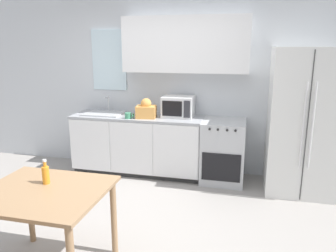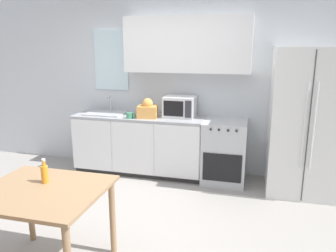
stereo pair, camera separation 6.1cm
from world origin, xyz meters
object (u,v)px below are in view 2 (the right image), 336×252
object	(u,v)px
coffee_mug	(130,115)
oven_range	(224,151)
microwave	(180,107)
drink_bottle	(45,173)
dining_table	(43,202)
refrigerator	(304,122)

from	to	relation	value
coffee_mug	oven_range	bearing A→B (deg)	8.11
microwave	drink_bottle	bearing A→B (deg)	-105.48
oven_range	dining_table	xyz separation A→B (m)	(-1.28, -2.38, 0.21)
oven_range	microwave	distance (m)	0.91
microwave	dining_table	bearing A→B (deg)	-103.59
oven_range	refrigerator	distance (m)	1.13
refrigerator	drink_bottle	bearing A→B (deg)	-137.01
refrigerator	dining_table	distance (m)	3.26
refrigerator	dining_table	xyz separation A→B (m)	(-2.29, -2.31, -0.30)
oven_range	refrigerator	xyz separation A→B (m)	(1.00, -0.07, 0.51)
coffee_mug	drink_bottle	world-z (taller)	drink_bottle
coffee_mug	drink_bottle	distance (m)	2.06
oven_range	coffee_mug	size ratio (longest dim) A/B	6.67
oven_range	dining_table	distance (m)	2.71
refrigerator	drink_bottle	xyz separation A→B (m)	(-2.34, -2.18, -0.10)
oven_range	drink_bottle	size ratio (longest dim) A/B	4.14
coffee_mug	dining_table	distance (m)	2.21
dining_table	coffee_mug	bearing A→B (deg)	91.75
oven_range	drink_bottle	world-z (taller)	drink_bottle
dining_table	drink_bottle	xyz separation A→B (m)	(-0.05, 0.13, 0.20)
dining_table	drink_bottle	size ratio (longest dim) A/B	4.69
refrigerator	drink_bottle	distance (m)	3.20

